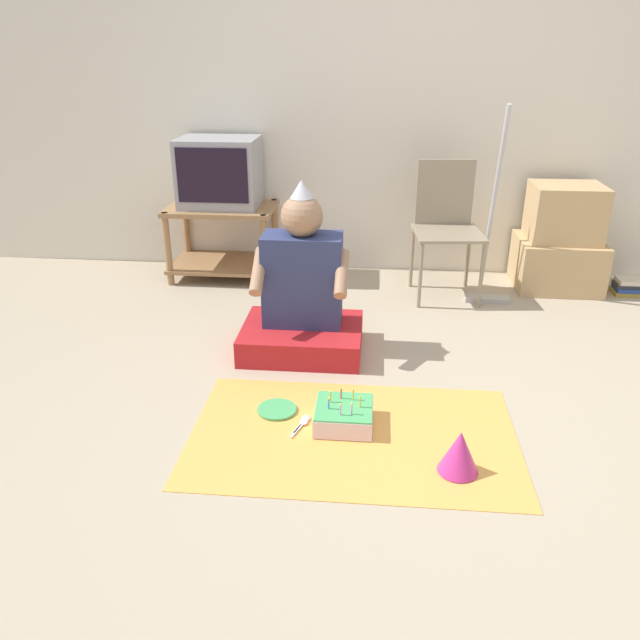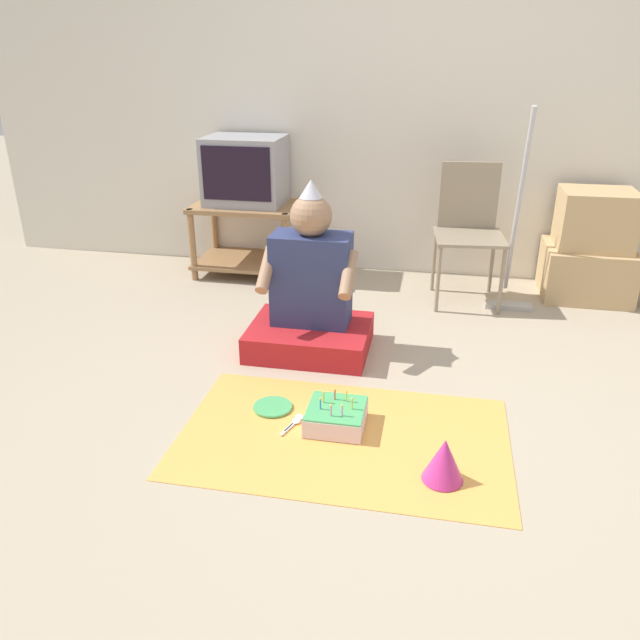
# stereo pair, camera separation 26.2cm
# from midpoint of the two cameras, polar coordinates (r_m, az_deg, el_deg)

# --- Properties ---
(ground_plane) EXTENTS (16.00, 16.00, 0.00)m
(ground_plane) POSITION_cam_midpoint_polar(r_m,az_deg,el_deg) (2.69, 5.92, -9.95)
(ground_plane) COLOR tan
(wall_back) EXTENTS (6.40, 0.06, 2.55)m
(wall_back) POSITION_cam_midpoint_polar(r_m,az_deg,el_deg) (4.34, 6.61, 20.86)
(wall_back) COLOR silver
(wall_back) RESTS_ON ground_plane
(tv_stand) EXTENTS (0.72, 0.50, 0.50)m
(tv_stand) POSITION_cam_midpoint_polar(r_m,az_deg,el_deg) (4.39, -10.56, 7.67)
(tv_stand) COLOR #997047
(tv_stand) RESTS_ON ground_plane
(tv) EXTENTS (0.52, 0.41, 0.44)m
(tv) POSITION_cam_midpoint_polar(r_m,az_deg,el_deg) (4.31, -10.92, 13.11)
(tv) COLOR #99999E
(tv) RESTS_ON tv_stand
(folding_chair) EXTENTS (0.45, 0.44, 0.84)m
(folding_chair) POSITION_cam_midpoint_polar(r_m,az_deg,el_deg) (4.02, 9.63, 8.97)
(folding_chair) COLOR gray
(folding_chair) RESTS_ON ground_plane
(cardboard_box_stack) EXTENTS (0.53, 0.47, 0.68)m
(cardboard_box_stack) POSITION_cam_midpoint_polar(r_m,az_deg,el_deg) (4.35, 19.52, 6.66)
(cardboard_box_stack) COLOR tan
(cardboard_box_stack) RESTS_ON ground_plane
(dust_mop) EXTENTS (0.28, 0.34, 1.19)m
(dust_mop) POSITION_cam_midpoint_polar(r_m,az_deg,el_deg) (4.03, 13.55, 6.62)
(dust_mop) COLOR #B2ADA3
(dust_mop) RESTS_ON ground_plane
(book_pile) EXTENTS (0.19, 0.14, 0.10)m
(book_pile) POSITION_cam_midpoint_polar(r_m,az_deg,el_deg) (4.47, 24.88, 2.76)
(book_pile) COLOR #A88933
(book_pile) RESTS_ON ground_plane
(person_seated) EXTENTS (0.62, 0.49, 0.90)m
(person_seated) POSITION_cam_midpoint_polar(r_m,az_deg,el_deg) (3.24, -3.95, 1.91)
(person_seated) COLOR red
(person_seated) RESTS_ON ground_plane
(party_cloth) EXTENTS (1.35, 0.84, 0.01)m
(party_cloth) POSITION_cam_midpoint_polar(r_m,az_deg,el_deg) (2.64, 0.16, -10.55)
(party_cloth) COLOR #EFA84C
(party_cloth) RESTS_ON ground_plane
(birthday_cake) EXTENTS (0.24, 0.24, 0.14)m
(birthday_cake) POSITION_cam_midpoint_polar(r_m,az_deg,el_deg) (2.67, -0.64, -8.80)
(birthday_cake) COLOR silver
(birthday_cake) RESTS_ON party_cloth
(party_hat_blue) EXTENTS (0.16, 0.16, 0.17)m
(party_hat_blue) POSITION_cam_midpoint_polar(r_m,az_deg,el_deg) (2.42, 9.58, -11.86)
(party_hat_blue) COLOR #CC338C
(party_hat_blue) RESTS_ON party_cloth
(paper_plate) EXTENTS (0.17, 0.17, 0.01)m
(paper_plate) POSITION_cam_midpoint_polar(r_m,az_deg,el_deg) (2.81, -6.65, -8.18)
(paper_plate) COLOR #4CB266
(paper_plate) RESTS_ON party_cloth
(plastic_spoon_near) EXTENTS (0.06, 0.14, 0.01)m
(plastic_spoon_near) POSITION_cam_midpoint_polar(r_m,az_deg,el_deg) (2.72, -4.26, -9.18)
(plastic_spoon_near) COLOR white
(plastic_spoon_near) RESTS_ON party_cloth
(plastic_spoon_far) EXTENTS (0.06, 0.14, 0.01)m
(plastic_spoon_far) POSITION_cam_midpoint_polar(r_m,az_deg,el_deg) (2.70, -4.47, -9.52)
(plastic_spoon_far) COLOR white
(plastic_spoon_far) RESTS_ON party_cloth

